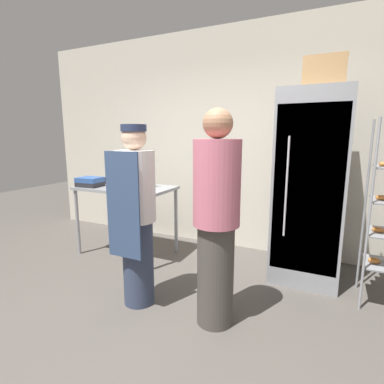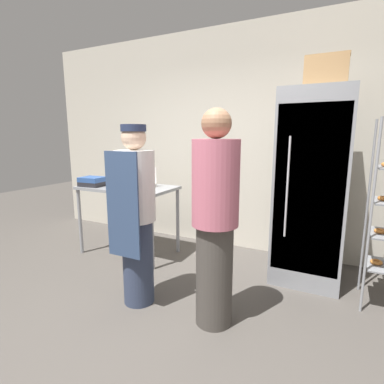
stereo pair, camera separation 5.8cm
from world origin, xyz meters
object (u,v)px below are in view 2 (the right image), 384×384
Objects in this scene: binder_stack at (92,182)px; cardboard_storage_box at (326,72)px; person_baker at (136,214)px; person_customer at (215,219)px; blender_pitcher at (112,174)px; refrigerator at (311,189)px; donut_box at (143,184)px.

cardboard_storage_box reaches higher than binder_stack.
binder_stack is at bearing 149.23° from person_baker.
binder_stack is 2.13m from person_customer.
blender_pitcher reaches higher than binder_stack.
person_customer reaches higher than person_baker.
refrigerator is 6.95× the size of blender_pitcher.
blender_pitcher is at bearing 78.61° from binder_stack.
binder_stack is at bearing -170.20° from refrigerator.
person_baker is at bearing -30.77° from binder_stack.
refrigerator is at bearing 146.85° from cardboard_storage_box.
donut_box is 0.59m from blender_pitcher.
refrigerator is at bearing 63.27° from person_customer.
donut_box is at bearing 122.51° from person_baker.
refrigerator is at bearing 6.64° from donut_box.
donut_box is 1.01× the size of blender_pitcher.
refrigerator is 6.91× the size of donut_box.
person_customer reaches higher than blender_pitcher.
blender_pitcher is 2.81m from cardboard_storage_box.
person_baker is at bearing -178.17° from person_customer.
cardboard_storage_box reaches higher than donut_box.
cardboard_storage_box is at bearing 60.19° from person_customer.
person_baker is (0.62, -0.97, -0.09)m from donut_box.
person_baker reaches higher than donut_box.
binder_stack is at bearing -101.39° from blender_pitcher.
refrigerator is 1.22× the size of person_baker.
refrigerator is 2.53m from blender_pitcher.
blender_pitcher is 2.20m from person_customer.
cardboard_storage_box is at bearing 2.21° from blender_pitcher.
donut_box is at bearing -8.76° from blender_pitcher.
blender_pitcher is 1.60m from person_baker.
person_baker is (-1.34, -1.19, -0.15)m from refrigerator.
person_customer is at bearing -34.69° from donut_box.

